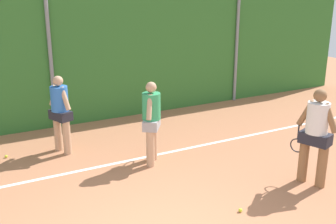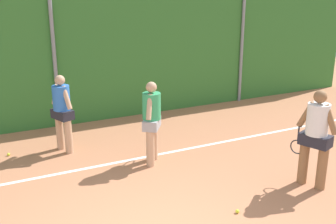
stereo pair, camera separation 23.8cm
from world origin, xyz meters
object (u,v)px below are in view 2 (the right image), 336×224
Objects in this scene: player_midcourt at (152,118)px; player_backcourt_far at (62,109)px; tennis_ball_1 at (237,211)px; player_foreground_near at (316,134)px; tennis_ball_7 at (9,154)px.

player_midcourt is 2.14m from player_backcourt_far.
player_midcourt is 2.73m from tennis_ball_1.
player_backcourt_far is at bearing 25.36° from player_foreground_near.
player_foreground_near is at bearing -38.90° from tennis_ball_7.
player_midcourt reaches higher than tennis_ball_7.
player_foreground_near is 5.38m from player_backcourt_far.
tennis_ball_1 is at bearing 76.54° from player_foreground_near.
player_backcourt_far is (-1.54, 1.48, 0.00)m from player_midcourt.
player_backcourt_far is at bearing -11.93° from tennis_ball_7.
player_backcourt_far is (-3.81, 3.79, -0.05)m from player_foreground_near.
player_foreground_near reaches higher than tennis_ball_7.
player_foreground_near is at bearing 6.30° from tennis_ball_1.
player_midcourt is at bearing 24.68° from player_foreground_near.
player_foreground_near reaches higher than player_backcourt_far.
player_midcourt is 1.00× the size of player_backcourt_far.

